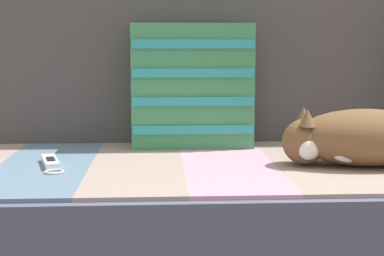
{
  "coord_description": "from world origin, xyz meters",
  "views": [
    {
      "loc": [
        -0.31,
        -1.49,
        0.7
      ],
      "look_at": [
        -0.22,
        0.04,
        0.48
      ],
      "focal_mm": 55.0,
      "sensor_mm": 36.0,
      "label": 1
    }
  ],
  "objects_px": {
    "couch": "(268,225)",
    "sleeping_cat": "(356,139)",
    "game_remote_near": "(51,163)",
    "throw_pillow_striped": "(192,86)"
  },
  "relations": [
    {
      "from": "couch",
      "to": "throw_pillow_striped",
      "type": "distance_m",
      "value": 0.49
    },
    {
      "from": "throw_pillow_striped",
      "to": "game_remote_near",
      "type": "bearing_deg",
      "value": -144.16
    },
    {
      "from": "throw_pillow_striped",
      "to": "game_remote_near",
      "type": "xyz_separation_m",
      "value": [
        -0.39,
        -0.28,
        -0.18
      ]
    },
    {
      "from": "couch",
      "to": "sleeping_cat",
      "type": "height_order",
      "value": "sleeping_cat"
    },
    {
      "from": "throw_pillow_striped",
      "to": "sleeping_cat",
      "type": "distance_m",
      "value": 0.54
    },
    {
      "from": "couch",
      "to": "sleeping_cat",
      "type": "relative_size",
      "value": 4.6
    },
    {
      "from": "throw_pillow_striped",
      "to": "game_remote_near",
      "type": "distance_m",
      "value": 0.51
    },
    {
      "from": "couch",
      "to": "game_remote_near",
      "type": "bearing_deg",
      "value": -173.84
    },
    {
      "from": "sleeping_cat",
      "to": "couch",
      "type": "bearing_deg",
      "value": 152.89
    },
    {
      "from": "game_remote_near",
      "to": "throw_pillow_striped",
      "type": "bearing_deg",
      "value": 35.84
    }
  ]
}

